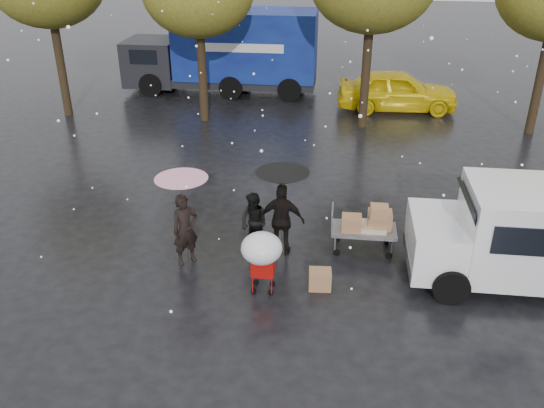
# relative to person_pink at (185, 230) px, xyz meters

# --- Properties ---
(ground) EXTENTS (90.00, 90.00, 0.00)m
(ground) POSITION_rel_person_pink_xyz_m (1.63, -0.09, -0.84)
(ground) COLOR black
(ground) RESTS_ON ground
(person_pink) EXTENTS (0.73, 0.70, 1.68)m
(person_pink) POSITION_rel_person_pink_xyz_m (0.00, 0.00, 0.00)
(person_pink) COLOR black
(person_pink) RESTS_ON ground
(person_middle) EXTENTS (0.90, 0.85, 1.46)m
(person_middle) POSITION_rel_person_pink_xyz_m (1.45, 0.69, -0.11)
(person_middle) COLOR black
(person_middle) RESTS_ON ground
(person_black) EXTENTS (1.06, 0.51, 1.76)m
(person_black) POSITION_rel_person_pink_xyz_m (2.11, 0.63, 0.04)
(person_black) COLOR black
(person_black) RESTS_ON ground
(umbrella_pink) EXTENTS (1.15, 1.15, 2.10)m
(umbrella_pink) POSITION_rel_person_pink_xyz_m (0.00, 0.00, 1.11)
(umbrella_pink) COLOR #4C4C4C
(umbrella_pink) RESTS_ON ground
(umbrella_black) EXTENTS (1.19, 1.19, 2.07)m
(umbrella_black) POSITION_rel_person_pink_xyz_m (2.11, 0.63, 1.08)
(umbrella_black) COLOR #4C4C4C
(umbrella_black) RESTS_ON ground
(vendor_cart) EXTENTS (1.52, 0.80, 1.27)m
(vendor_cart) POSITION_rel_person_pink_xyz_m (4.07, 0.98, -0.11)
(vendor_cart) COLOR slate
(vendor_cart) RESTS_ON ground
(shopping_cart) EXTENTS (0.84, 0.84, 1.46)m
(shopping_cart) POSITION_rel_person_pink_xyz_m (1.88, -1.06, 0.23)
(shopping_cart) COLOR red
(shopping_cart) RESTS_ON ground
(white_van) EXTENTS (4.91, 2.18, 2.20)m
(white_van) POSITION_rel_person_pink_xyz_m (7.53, 0.12, 0.32)
(white_van) COLOR white
(white_van) RESTS_ON ground
(blue_truck) EXTENTS (8.30, 2.60, 3.50)m
(blue_truck) POSITION_rel_person_pink_xyz_m (-1.70, 13.86, 0.92)
(blue_truck) COLOR navy
(blue_truck) RESTS_ON ground
(box_ground_near) EXTENTS (0.49, 0.41, 0.42)m
(box_ground_near) POSITION_rel_person_pink_xyz_m (3.06, -0.67, -0.63)
(box_ground_near) COLOR #925F3F
(box_ground_near) RESTS_ON ground
(box_ground_far) EXTENTS (0.48, 0.43, 0.31)m
(box_ground_far) POSITION_rel_person_pink_xyz_m (4.41, 1.90, -0.68)
(box_ground_far) COLOR #925F3F
(box_ground_far) RESTS_ON ground
(yellow_taxi) EXTENTS (4.81, 2.13, 1.61)m
(yellow_taxi) POSITION_rel_person_pink_xyz_m (5.50, 12.07, -0.03)
(yellow_taxi) COLOR yellow
(yellow_taxi) RESTS_ON ground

